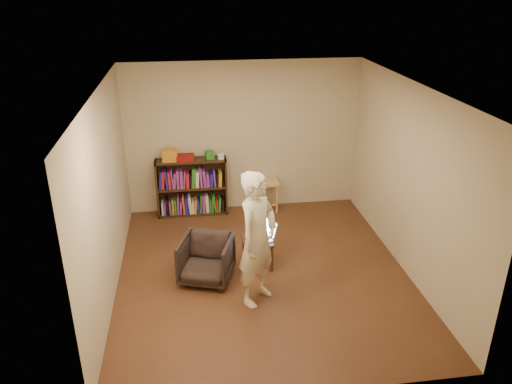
{
  "coord_description": "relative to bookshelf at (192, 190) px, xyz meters",
  "views": [
    {
      "loc": [
        -0.94,
        -5.91,
        3.86
      ],
      "look_at": [
        -0.05,
        0.35,
        1.1
      ],
      "focal_mm": 35.0,
      "sensor_mm": 36.0,
      "label": 1
    }
  ],
  "objects": [
    {
      "name": "red_cloth",
      "position": [
        -0.08,
        -0.04,
        0.61
      ],
      "size": [
        0.29,
        0.22,
        0.1
      ],
      "primitive_type": "cube",
      "rotation": [
        0.0,
        0.0,
        -0.01
      ],
      "color": "maroon",
      "rests_on": "bookshelf"
    },
    {
      "name": "laptop",
      "position": [
        0.95,
        -1.83,
        0.04
      ],
      "size": [
        0.46,
        0.47,
        0.26
      ],
      "rotation": [
        0.0,
        0.0,
        -1.07
      ],
      "color": "silver",
      "rests_on": "side_table"
    },
    {
      "name": "wall_left",
      "position": [
        -1.08,
        -2.09,
        0.86
      ],
      "size": [
        0.0,
        4.5,
        4.5
      ],
      "primitive_type": "plane",
      "rotation": [
        1.57,
        0.0,
        1.57
      ],
      "color": "beige",
      "rests_on": "floor"
    },
    {
      "name": "wall_right",
      "position": [
        2.92,
        -2.09,
        0.86
      ],
      "size": [
        0.0,
        4.5,
        4.5
      ],
      "primitive_type": "plane",
      "rotation": [
        1.57,
        0.0,
        -1.57
      ],
      "color": "beige",
      "rests_on": "floor"
    },
    {
      "name": "box_green",
      "position": [
        0.32,
        -0.01,
        0.63
      ],
      "size": [
        0.16,
        0.16,
        0.13
      ],
      "primitive_type": "cube",
      "rotation": [
        0.0,
        0.0,
        0.2
      ],
      "color": "#2C7C21",
      "rests_on": "bookshelf"
    },
    {
      "name": "floor",
      "position": [
        0.92,
        -2.09,
        -0.44
      ],
      "size": [
        4.5,
        4.5,
        0.0
      ],
      "primitive_type": "plane",
      "color": "#4A2917",
      "rests_on": "ground"
    },
    {
      "name": "armchair",
      "position": [
        0.13,
        -2.13,
        -0.13
      ],
      "size": [
        0.85,
        0.86,
        0.63
      ],
      "primitive_type": "imported",
      "rotation": [
        0.0,
        0.0,
        -0.32
      ],
      "color": "black",
      "rests_on": "floor"
    },
    {
      "name": "person",
      "position": [
        0.76,
        -2.68,
        0.44
      ],
      "size": [
        0.74,
        0.76,
        1.76
      ],
      "primitive_type": "imported",
      "rotation": [
        0.0,
        0.0,
        0.84
      ],
      "color": "beige",
      "rests_on": "floor"
    },
    {
      "name": "stool",
      "position": [
        1.31,
        -0.06,
        0.01
      ],
      "size": [
        0.38,
        0.38,
        0.56
      ],
      "color": "tan",
      "rests_on": "floor"
    },
    {
      "name": "side_table",
      "position": [
        0.87,
        -1.88,
        -0.09
      ],
      "size": [
        0.41,
        0.41,
        0.42
      ],
      "color": "#311910",
      "rests_on": "floor"
    },
    {
      "name": "wall_back",
      "position": [
        0.92,
        0.16,
        0.86
      ],
      "size": [
        4.0,
        0.0,
        4.0
      ],
      "primitive_type": "plane",
      "rotation": [
        1.57,
        0.0,
        0.0
      ],
      "color": "beige",
      "rests_on": "floor"
    },
    {
      "name": "box_white",
      "position": [
        0.52,
        -0.04,
        0.6
      ],
      "size": [
        0.11,
        0.11,
        0.08
      ],
      "primitive_type": "cube",
      "rotation": [
        0.0,
        0.0,
        -0.11
      ],
      "color": "silver",
      "rests_on": "bookshelf"
    },
    {
      "name": "ceiling",
      "position": [
        0.92,
        -2.09,
        2.16
      ],
      "size": [
        4.5,
        4.5,
        0.0
      ],
      "primitive_type": "plane",
      "color": "silver",
      "rests_on": "wall_back"
    },
    {
      "name": "bookshelf",
      "position": [
        0.0,
        0.0,
        0.0
      ],
      "size": [
        1.2,
        0.3,
        1.0
      ],
      "color": "black",
      "rests_on": "floor"
    },
    {
      "name": "box_yellow",
      "position": [
        -0.34,
        -0.03,
        0.66
      ],
      "size": [
        0.25,
        0.19,
        0.2
      ],
      "primitive_type": "cube",
      "rotation": [
        0.0,
        0.0,
        -0.03
      ],
      "color": "orange",
      "rests_on": "bookshelf"
    }
  ]
}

